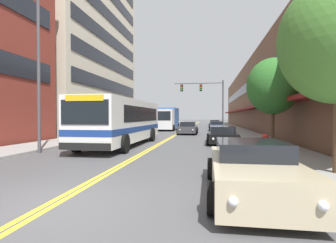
# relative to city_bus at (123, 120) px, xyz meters

# --- Properties ---
(ground_plane) EXTENTS (240.00, 240.00, 0.00)m
(ground_plane) POSITION_rel_city_bus_xyz_m (2.21, 25.79, -1.65)
(ground_plane) COLOR #4C4C4F
(sidewalk_left) EXTENTS (3.08, 106.00, 0.14)m
(sidewalk_left) POSITION_rel_city_bus_xyz_m (-4.83, 25.79, -1.58)
(sidewalk_left) COLOR gray
(sidewalk_left) RESTS_ON ground_plane
(sidewalk_right) EXTENTS (3.08, 106.00, 0.14)m
(sidewalk_right) POSITION_rel_city_bus_xyz_m (9.26, 25.79, -1.58)
(sidewalk_right) COLOR gray
(sidewalk_right) RESTS_ON ground_plane
(centre_line) EXTENTS (0.34, 106.00, 0.01)m
(centre_line) POSITION_rel_city_bus_xyz_m (2.21, 25.79, -1.65)
(centre_line) COLOR yellow
(centre_line) RESTS_ON ground_plane
(office_tower_left) EXTENTS (12.08, 21.05, 25.73)m
(office_tower_left) POSITION_rel_city_bus_xyz_m (-12.60, 14.93, 11.21)
(office_tower_left) COLOR beige
(office_tower_left) RESTS_ON ground_plane
(storefront_row_right) EXTENTS (9.10, 68.00, 9.86)m
(storefront_row_right) POSITION_rel_city_bus_xyz_m (15.03, 25.79, 3.27)
(storefront_row_right) COLOR brown
(storefront_row_right) RESTS_ON ground_plane
(city_bus) EXTENTS (2.90, 10.78, 2.91)m
(city_bus) POSITION_rel_city_bus_xyz_m (0.00, 0.00, 0.00)
(city_bus) COLOR silver
(city_bus) RESTS_ON ground_plane
(car_navy_parked_left_near) EXTENTS (2.19, 4.25, 1.27)m
(car_navy_parked_left_near) POSITION_rel_city_bus_xyz_m (-2.23, 14.79, -1.05)
(car_navy_parked_left_near) COLOR #19234C
(car_navy_parked_left_near) RESTS_ON ground_plane
(car_red_parked_left_mid) EXTENTS (2.09, 4.65, 1.44)m
(car_red_parked_left_mid) POSITION_rel_city_bus_xyz_m (-2.11, 22.26, -0.98)
(car_red_parked_left_mid) COLOR maroon
(car_red_parked_left_mid) RESTS_ON ground_plane
(car_beige_parked_right_foreground) EXTENTS (2.12, 4.87, 1.28)m
(car_beige_parked_right_foreground) POSITION_rel_city_bus_xyz_m (6.57, -10.00, -1.04)
(car_beige_parked_right_foreground) COLOR #BCAD89
(car_beige_parked_right_foreground) RESTS_ON ground_plane
(car_black_parked_right_mid) EXTENTS (2.17, 4.32, 1.19)m
(car_black_parked_right_mid) POSITION_rel_city_bus_xyz_m (6.50, 2.00, -1.09)
(car_black_parked_right_mid) COLOR black
(car_black_parked_right_mid) RESTS_ON ground_plane
(car_slate_blue_parked_right_far) EXTENTS (2.02, 4.57, 1.27)m
(car_slate_blue_parked_right_far) POSITION_rel_city_bus_xyz_m (6.61, 18.39, -1.05)
(car_slate_blue_parked_right_far) COLOR #475675
(car_slate_blue_parked_right_far) RESTS_ON ground_plane
(car_charcoal_parked_right_end) EXTENTS (2.02, 4.26, 1.29)m
(car_charcoal_parked_right_end) POSITION_rel_city_bus_xyz_m (6.57, 29.39, -1.06)
(car_charcoal_parked_right_end) COLOR #232328
(car_charcoal_parked_right_end) RESTS_ON ground_plane
(car_dark_grey_moving_lead) EXTENTS (2.07, 4.20, 1.32)m
(car_dark_grey_moving_lead) POSITION_rel_city_bus_xyz_m (3.35, 11.44, -1.03)
(car_dark_grey_moving_lead) COLOR #38383D
(car_dark_grey_moving_lead) RESTS_ON ground_plane
(box_truck) EXTENTS (2.74, 7.43, 3.10)m
(box_truck) POSITION_rel_city_bus_xyz_m (-0.15, 19.38, -0.03)
(box_truck) COLOR white
(box_truck) RESTS_ON ground_plane
(traffic_signal_mast) EXTENTS (6.55, 0.38, 6.71)m
(traffic_signal_mast) POSITION_rel_city_bus_xyz_m (5.22, 18.93, 3.14)
(traffic_signal_mast) COLOR #47474C
(traffic_signal_mast) RESTS_ON ground_plane
(street_lamp_left_near) EXTENTS (1.89, 0.28, 9.34)m
(street_lamp_left_near) POSITION_rel_city_bus_xyz_m (-2.88, -4.27, 3.74)
(street_lamp_left_near) COLOR #47474C
(street_lamp_left_near) RESTS_ON ground_plane
(street_tree_right_mid) EXTENTS (3.15, 3.15, 5.36)m
(street_tree_right_mid) POSITION_rel_city_bus_xyz_m (9.46, 0.46, 2.11)
(street_tree_right_mid) COLOR brown
(street_tree_right_mid) RESTS_ON sidewalk_right
(fire_hydrant) EXTENTS (0.36, 0.28, 0.92)m
(fire_hydrant) POSITION_rel_city_bus_xyz_m (8.16, -3.78, -1.05)
(fire_hydrant) COLOR red
(fire_hydrant) RESTS_ON sidewalk_right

